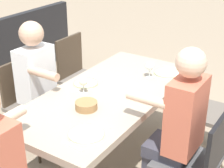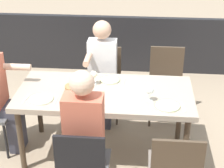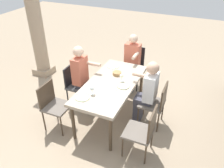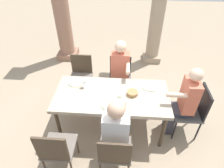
% 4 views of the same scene
% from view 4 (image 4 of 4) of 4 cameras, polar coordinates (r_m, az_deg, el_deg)
% --- Properties ---
extents(ground_plane, '(16.00, 16.00, 0.00)m').
position_cam_4_polar(ground_plane, '(3.63, -0.10, -12.21)').
color(ground_plane, gray).
extents(dining_table, '(1.81, 0.86, 0.78)m').
position_cam_4_polar(dining_table, '(3.11, -0.11, -4.00)').
color(dining_table, tan).
rests_on(dining_table, ground).
extents(chair_west_north, '(0.44, 0.44, 0.90)m').
position_cam_4_polar(chair_west_north, '(3.97, -9.04, 2.93)').
color(chair_west_north, '#6A6158').
rests_on(chair_west_north, ground).
extents(chair_west_south, '(0.44, 0.44, 0.91)m').
position_cam_4_polar(chair_west_south, '(2.84, -15.97, -17.83)').
color(chair_west_south, '#6A6158').
rests_on(chair_west_south, ground).
extents(chair_mid_north, '(0.44, 0.44, 0.89)m').
position_cam_4_polar(chair_mid_north, '(3.89, 2.36, 2.34)').
color(chair_mid_north, '#4F4F50').
rests_on(chair_mid_north, ground).
extents(chair_mid_south, '(0.44, 0.44, 0.89)m').
position_cam_4_polar(chair_mid_south, '(2.72, 0.86, -19.35)').
color(chair_mid_south, '#6A6158').
rests_on(chair_mid_south, ground).
extents(chair_head_east, '(0.44, 0.44, 0.95)m').
position_cam_4_polar(chair_head_east, '(3.43, 22.79, -6.84)').
color(chair_head_east, '#4F4F50').
rests_on(chair_head_east, ground).
extents(diner_woman_green, '(0.49, 0.35, 1.32)m').
position_cam_4_polar(diner_woman_green, '(3.26, 20.22, -4.85)').
color(diner_woman_green, '#3F3F4C').
rests_on(diner_woman_green, ground).
extents(diner_man_white, '(0.35, 0.50, 1.30)m').
position_cam_4_polar(diner_man_white, '(2.67, 1.21, -13.85)').
color(diner_man_white, '#3F3F4C').
rests_on(diner_man_white, ground).
extents(diner_guest_third, '(0.35, 0.49, 1.34)m').
position_cam_4_polar(diner_guest_third, '(3.62, 2.37, 3.22)').
color(diner_guest_third, '#3F3F4C').
rests_on(diner_guest_third, ground).
extents(stone_column_near, '(0.51, 0.51, 2.95)m').
position_cam_4_polar(stone_column_near, '(5.09, -15.05, 22.04)').
color(stone_column_near, '#936B56').
rests_on(stone_column_near, ground).
extents(stone_column_centre, '(0.44, 0.44, 3.08)m').
position_cam_4_polar(stone_column_centre, '(4.88, 13.74, 22.36)').
color(stone_column_centre, tan).
rests_on(stone_column_centre, ground).
extents(plate_0, '(0.25, 0.25, 0.02)m').
position_cam_4_polar(plate_0, '(3.34, -10.54, 0.50)').
color(plate_0, silver).
rests_on(plate_0, dining_table).
extents(wine_glass_0, '(0.08, 0.08, 0.15)m').
position_cam_4_polar(wine_glass_0, '(3.17, -8.17, 0.68)').
color(wine_glass_0, white).
rests_on(wine_glass_0, dining_table).
extents(fork_0, '(0.03, 0.17, 0.01)m').
position_cam_4_polar(fork_0, '(3.38, -12.99, 0.53)').
color(fork_0, silver).
rests_on(fork_0, dining_table).
extents(spoon_0, '(0.02, 0.17, 0.01)m').
position_cam_4_polar(spoon_0, '(3.31, -8.01, 0.31)').
color(spoon_0, silver).
rests_on(spoon_0, dining_table).
extents(plate_1, '(0.22, 0.22, 0.02)m').
position_cam_4_polar(plate_1, '(2.88, -1.03, -6.24)').
color(plate_1, silver).
rests_on(plate_1, dining_table).
extents(wine_glass_1, '(0.08, 0.08, 0.15)m').
position_cam_4_polar(wine_glass_1, '(2.88, 2.34, -3.57)').
color(wine_glass_1, white).
rests_on(wine_glass_1, dining_table).
extents(fork_1, '(0.03, 0.17, 0.01)m').
position_cam_4_polar(fork_1, '(2.90, -4.00, -6.16)').
color(fork_1, silver).
rests_on(fork_1, dining_table).
extents(spoon_1, '(0.03, 0.17, 0.01)m').
position_cam_4_polar(spoon_1, '(2.88, 1.96, -6.47)').
color(spoon_1, silver).
rests_on(spoon_1, dining_table).
extents(plate_2, '(0.25, 0.25, 0.02)m').
position_cam_4_polar(plate_2, '(3.26, 10.99, -0.69)').
color(plate_2, white).
rests_on(plate_2, dining_table).
extents(fork_2, '(0.02, 0.17, 0.01)m').
position_cam_4_polar(fork_2, '(3.25, 8.36, -0.65)').
color(fork_2, silver).
rests_on(fork_2, dining_table).
extents(spoon_2, '(0.03, 0.17, 0.01)m').
position_cam_4_polar(spoon_2, '(3.29, 13.57, -0.88)').
color(spoon_2, silver).
rests_on(spoon_2, dining_table).
extents(bread_basket, '(0.17, 0.17, 0.06)m').
position_cam_4_polar(bread_basket, '(3.06, 6.01, -2.69)').
color(bread_basket, '#9E7547').
rests_on(bread_basket, dining_table).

